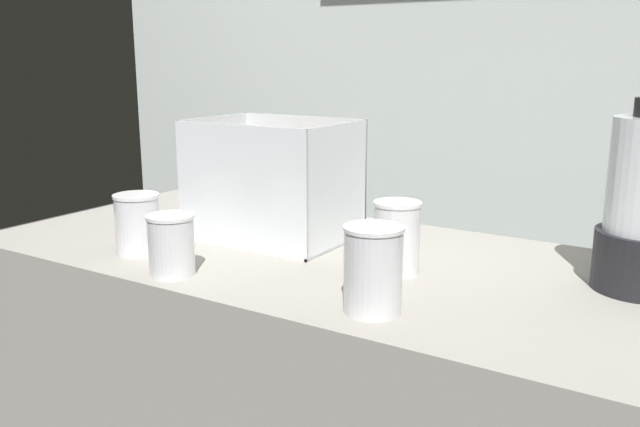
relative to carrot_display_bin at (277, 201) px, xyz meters
name	(u,v)px	position (x,y,z in m)	size (l,w,h in m)	color
back_wall_unit	(467,60)	(0.14, 0.72, 0.29)	(2.60, 0.24, 2.50)	silver
carrot_display_bin	(277,201)	(0.00, 0.00, 0.00)	(0.32, 0.23, 0.25)	white
juice_cup_carrot_far_left	(138,226)	(-0.17, -0.24, -0.03)	(0.09, 0.09, 0.12)	white
juice_cup_beet_left	(172,249)	(-0.01, -0.31, -0.03)	(0.08, 0.08, 0.11)	white
juice_cup_beet_middle	(397,242)	(0.32, -0.08, -0.02)	(0.09, 0.09, 0.13)	white
juice_cup_beet_right	(373,273)	(0.37, -0.27, -0.02)	(0.09, 0.09, 0.13)	white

